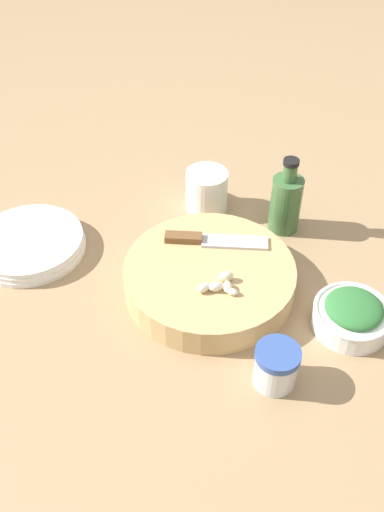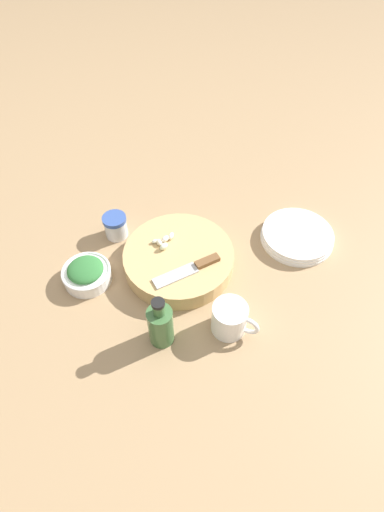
% 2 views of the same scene
% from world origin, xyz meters
% --- Properties ---
extents(ground_plane, '(5.00, 5.00, 0.00)m').
position_xyz_m(ground_plane, '(0.00, 0.00, 0.00)').
color(ground_plane, '#997A56').
extents(cutting_board, '(0.30, 0.30, 0.05)m').
position_xyz_m(cutting_board, '(0.02, -0.05, 0.03)').
color(cutting_board, tan).
rests_on(cutting_board, ground_plane).
extents(chef_knife, '(0.19, 0.07, 0.01)m').
position_xyz_m(chef_knife, '(0.00, 0.01, 0.06)').
color(chef_knife, brown).
rests_on(chef_knife, cutting_board).
extents(garlic_cloves, '(0.07, 0.06, 0.02)m').
position_xyz_m(garlic_cloves, '(0.05, -0.09, 0.06)').
color(garlic_cloves, '#E4EBC4').
rests_on(garlic_cloves, cutting_board).
extents(herb_bowl, '(0.13, 0.13, 0.06)m').
position_xyz_m(herb_bowl, '(0.27, -0.06, 0.03)').
color(herb_bowl, white).
rests_on(herb_bowl, ground_plane).
extents(spice_jar, '(0.07, 0.07, 0.07)m').
position_xyz_m(spice_jar, '(0.17, -0.21, 0.04)').
color(spice_jar, silver).
rests_on(spice_jar, ground_plane).
extents(coffee_mug, '(0.10, 0.09, 0.09)m').
position_xyz_m(coffee_mug, '(-0.05, 0.17, 0.04)').
color(coffee_mug, white).
rests_on(coffee_mug, ground_plane).
extents(plate_stack, '(0.21, 0.21, 0.03)m').
position_xyz_m(plate_stack, '(-0.33, -0.06, 0.01)').
color(plate_stack, white).
rests_on(plate_stack, ground_plane).
extents(oil_bottle, '(0.06, 0.06, 0.16)m').
position_xyz_m(oil_bottle, '(0.11, 0.15, 0.06)').
color(oil_bottle, '#3D6638').
rests_on(oil_bottle, ground_plane).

